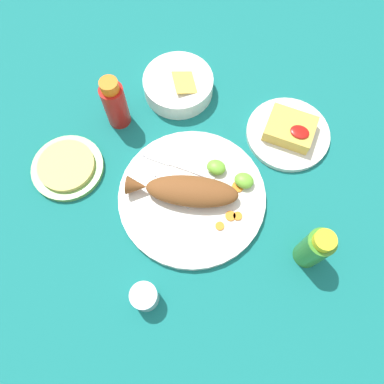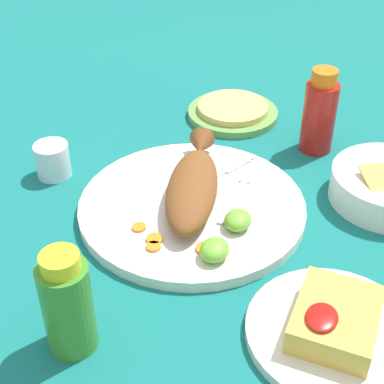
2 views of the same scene
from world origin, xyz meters
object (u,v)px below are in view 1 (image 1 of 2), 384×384
(hot_sauce_bottle_green, at_px, (314,248))
(side_plate_fries, at_px, (288,134))
(fork_far, at_px, (174,164))
(tortilla_plate, at_px, (68,168))
(guacamole_bowl, at_px, (178,84))
(fork_near, at_px, (160,177))
(hot_sauce_bottle_red, at_px, (115,104))
(main_plate, at_px, (192,197))
(fried_fish, at_px, (186,191))
(salt_cup, at_px, (145,297))

(hot_sauce_bottle_green, bearing_deg, side_plate_fries, 114.20)
(fork_far, distance_m, tortilla_plate, 0.26)
(guacamole_bowl, bearing_deg, fork_near, -76.94)
(hot_sauce_bottle_red, xyz_separation_m, hot_sauce_bottle_green, (0.55, -0.17, -0.00))
(main_plate, xyz_separation_m, side_plate_fries, (0.16, 0.25, -0.00))
(fried_fish, height_order, fork_far, fried_fish)
(hot_sauce_bottle_green, bearing_deg, salt_cup, -143.20)
(fried_fish, height_order, side_plate_fries, fried_fish)
(salt_cup, relative_size, side_plate_fries, 0.27)
(hot_sauce_bottle_green, height_order, side_plate_fries, hot_sauce_bottle_green)
(hot_sauce_bottle_red, height_order, salt_cup, hot_sauce_bottle_red)
(side_plate_fries, bearing_deg, salt_cup, -108.37)
(fork_near, xyz_separation_m, tortilla_plate, (-0.22, -0.06, -0.01))
(main_plate, height_order, guacamole_bowl, guacamole_bowl)
(hot_sauce_bottle_red, distance_m, hot_sauce_bottle_green, 0.57)
(hot_sauce_bottle_red, xyz_separation_m, guacamole_bowl, (0.11, 0.14, -0.04))
(side_plate_fries, distance_m, guacamole_bowl, 0.31)
(hot_sauce_bottle_green, xyz_separation_m, side_plate_fries, (-0.13, 0.29, -0.06))
(hot_sauce_bottle_red, relative_size, side_plate_fries, 0.72)
(fork_far, relative_size, guacamole_bowl, 1.00)
(guacamole_bowl, bearing_deg, hot_sauce_bottle_red, -127.42)
(main_plate, distance_m, hot_sauce_bottle_green, 0.30)
(main_plate, distance_m, tortilla_plate, 0.32)
(side_plate_fries, bearing_deg, hot_sauce_bottle_red, -164.22)
(fork_near, height_order, side_plate_fries, fork_near)
(fork_far, bearing_deg, tortilla_plate, 22.37)
(fried_fish, xyz_separation_m, side_plate_fries, (0.18, 0.26, -0.04))
(fried_fish, relative_size, side_plate_fries, 1.25)
(salt_cup, height_order, guacamole_bowl, guacamole_bowl)
(fork_near, height_order, fork_far, same)
(fork_far, relative_size, hot_sauce_bottle_red, 1.21)
(fork_near, bearing_deg, fork_far, -86.98)
(main_plate, relative_size, fork_far, 1.89)
(main_plate, height_order, side_plate_fries, main_plate)
(hot_sauce_bottle_green, distance_m, side_plate_fries, 0.32)
(salt_cup, relative_size, tortilla_plate, 0.33)
(guacamole_bowl, bearing_deg, fork_far, -70.06)
(salt_cup, height_order, tortilla_plate, salt_cup)
(fork_near, bearing_deg, fried_fish, -167.52)
(tortilla_plate, bearing_deg, fried_fish, 7.52)
(salt_cup, xyz_separation_m, side_plate_fries, (0.17, 0.51, -0.02))
(fork_near, relative_size, side_plate_fries, 0.81)
(tortilla_plate, bearing_deg, guacamole_bowl, 62.77)
(fried_fish, bearing_deg, main_plate, 0.00)
(main_plate, distance_m, fork_far, 0.09)
(main_plate, relative_size, salt_cup, 6.00)
(fork_far, bearing_deg, hot_sauce_bottle_red, -22.35)
(fried_fish, distance_m, tortilla_plate, 0.31)
(main_plate, height_order, hot_sauce_bottle_red, hot_sauce_bottle_red)
(fried_fish, distance_m, fork_far, 0.09)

